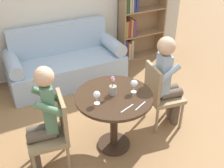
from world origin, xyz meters
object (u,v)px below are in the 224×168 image
Objects in this scene: chair_left at (53,131)px; person_right at (168,79)px; wine_glass_left at (97,95)px; wine_glass_right at (134,84)px; chair_right at (160,93)px; couch at (66,64)px; flower_vase at (113,88)px; person_left at (42,119)px; bookshelf_right at (136,23)px.

person_right reaches higher than chair_left.
wine_glass_right reaches higher than wine_glass_left.
person_right is at bearing -95.55° from chair_right.
couch reaches higher than chair_left.
couch is 1.89m from wine_glass_right.
chair_left is at bearing 175.97° from wine_glass_right.
chair_right is 3.97× the size of flower_vase.
chair_left is 1.52m from person_right.
couch is 1.49× the size of person_left.
bookshelf_right is 3.03m from person_left.
bookshelf_right is 1.56× the size of chair_left.
couch is 1.57m from bookshelf_right.
wine_glass_right is 0.24m from flower_vase.
wine_glass_right is at bearing 114.30° from chair_right.
bookshelf_right is 1.12× the size of person_left.
wine_glass_left is 0.25m from flower_vase.
chair_left and chair_right have the same top height.
couch reaches higher than chair_right.
chair_right is 0.79m from flower_vase.
person_left is 0.82m from flower_vase.
wine_glass_left is (-0.94, -0.16, 0.36)m from chair_right.
person_right reaches higher than couch.
person_left is at bearing 169.98° from wine_glass_left.
chair_left is at bearing 84.86° from person_left.
chair_left is at bearing -137.94° from bookshelf_right.
person_right is (-0.70, -1.94, -0.00)m from bookshelf_right.
person_right is 8.32× the size of wine_glass_left.
chair_right is 0.71× the size of person_right.
chair_right is 0.71× the size of person_left.
person_right is (1.60, 0.04, 0.02)m from person_left.
bookshelf_right is 2.50m from flower_vase.
chair_right is 0.62m from wine_glass_right.
chair_left reaches higher than wine_glass_left.
couch is 1.88m from chair_left.
person_left is at bearing 178.63° from flower_vase.
chair_left is (-2.21, -2.00, -0.20)m from bookshelf_right.
person_left reaches higher than wine_glass_left.
flower_vase is (-0.00, -1.72, 0.52)m from couch.
flower_vase reaches higher than wine_glass_right.
person_left is at bearing -139.33° from bookshelf_right.
couch is 1.33× the size of bookshelf_right.
chair_right and wine_glass_right have the same top height.
couch is at bearing -169.79° from bookshelf_right.
bookshelf_right is 9.27× the size of wine_glass_left.
person_right is at bearing 3.92° from flower_vase.
bookshelf_right reaches higher than wine_glass_left.
person_right reaches higher than wine_glass_left.
chair_right is 5.84× the size of wine_glass_right.
chair_left and wine_glass_right have the same top height.
couch is 1.90m from wine_glass_left.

